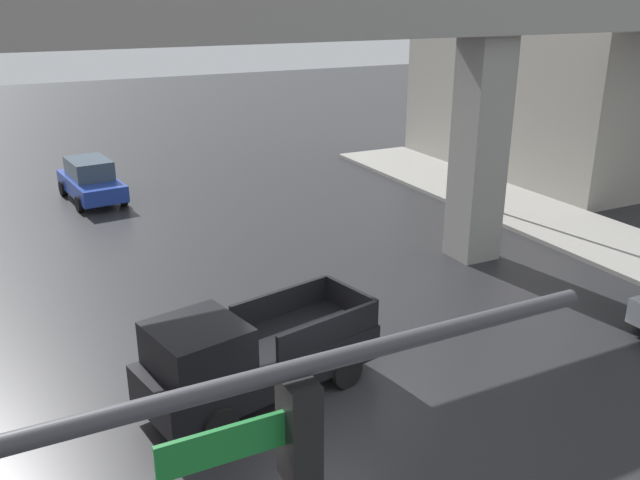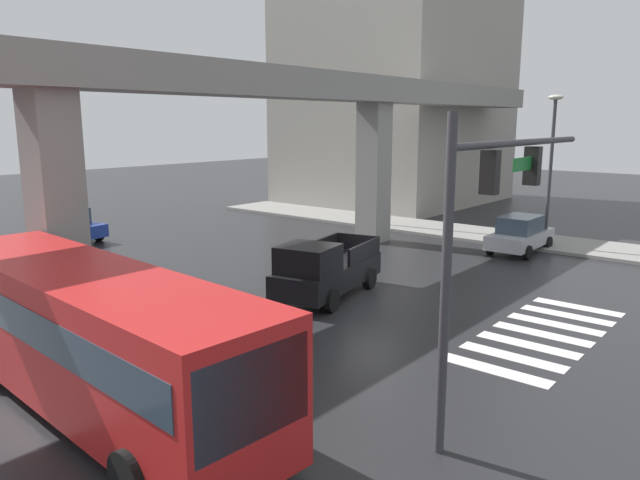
{
  "view_description": "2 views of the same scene",
  "coord_description": "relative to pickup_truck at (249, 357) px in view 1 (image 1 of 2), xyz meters",
  "views": [
    {
      "loc": [
        -5.37,
        -10.5,
        8.06
      ],
      "look_at": [
        1.42,
        3.0,
        2.51
      ],
      "focal_mm": 37.69,
      "sensor_mm": 36.0,
      "label": 1
    },
    {
      "loc": [
        -16.68,
        -11.52,
        6.03
      ],
      "look_at": [
        -0.26,
        2.05,
        1.79
      ],
      "focal_mm": 33.47,
      "sensor_mm": 36.0,
      "label": 2
    }
  ],
  "objects": [
    {
      "name": "street_lamp_mid_block",
      "position": [
        13.09,
        7.2,
        3.57
      ],
      "size": [
        0.44,
        0.7,
        7.24
      ],
      "color": "#38383D",
      "rests_on": "ground"
    },
    {
      "name": "pickup_truck",
      "position": [
        0.0,
        0.0,
        0.0
      ],
      "size": [
        5.38,
        2.91,
        2.08
      ],
      "color": "black",
      "rests_on": "ground"
    },
    {
      "name": "elevated_overpass",
      "position": [
        1.21,
        4.48,
        5.9
      ],
      "size": [
        49.62,
        2.0,
        8.16
      ],
      "color": "gray",
      "rests_on": "ground"
    },
    {
      "name": "sedan_blue",
      "position": [
        -0.57,
        16.58,
        -0.14
      ],
      "size": [
        2.32,
        4.47,
        1.72
      ],
      "color": "#1E3899",
      "rests_on": "ground"
    },
    {
      "name": "ground_plane",
      "position": [
        1.21,
        -1.08,
        -0.99
      ],
      "size": [
        120.0,
        120.0,
        0.0
      ],
      "primitive_type": "plane",
      "color": "#232326"
    }
  ]
}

